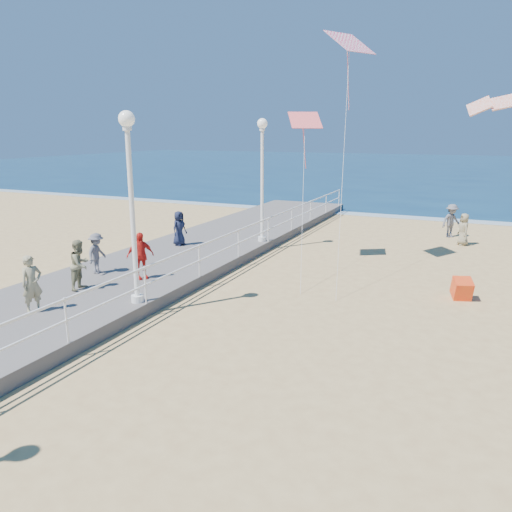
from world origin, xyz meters
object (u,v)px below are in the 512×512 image
at_px(spectator_3, 140,256).
at_px(spectator_2, 97,253).
at_px(lamp_post_mid, 131,189).
at_px(spectator_1, 80,265).
at_px(spectator_6, 32,284).
at_px(beach_walker_a, 451,221).
at_px(spectator_4, 179,228).
at_px(beach_walker_c, 464,229).
at_px(lamp_post_far, 262,167).
at_px(box_kite, 462,291).

bearing_deg(spectator_3, spectator_2, 127.02).
bearing_deg(lamp_post_mid, spectator_1, 172.65).
distance_m(spectator_6, beach_walker_a, 19.70).
relative_size(lamp_post_mid, spectator_3, 3.39).
distance_m(spectator_4, spectator_6, 8.64).
height_order(spectator_4, beach_walker_c, spectator_4).
relative_size(spectator_1, beach_walker_a, 0.93).
bearing_deg(spectator_4, lamp_post_far, -40.46).
bearing_deg(beach_walker_a, spectator_3, -168.54).
bearing_deg(spectator_2, beach_walker_a, -47.51).
distance_m(lamp_post_far, spectator_6, 11.27).
xyz_separation_m(spectator_1, spectator_6, (0.29, -2.11, 0.01)).
relative_size(lamp_post_far, spectator_1, 3.40).
relative_size(spectator_6, box_kite, 2.63).
relative_size(lamp_post_mid, spectator_6, 3.37).
bearing_deg(lamp_post_mid, spectator_3, 124.11).
distance_m(spectator_3, spectator_4, 5.08).
relative_size(spectator_2, beach_walker_c, 0.94).
height_order(spectator_3, spectator_4, spectator_3).
height_order(spectator_3, beach_walker_c, spectator_3).
distance_m(lamp_post_mid, spectator_1, 3.43).
distance_m(spectator_4, box_kite, 11.54).
distance_m(spectator_1, beach_walker_a, 18.04).
bearing_deg(spectator_1, spectator_2, 17.04).
relative_size(beach_walker_a, beach_walker_c, 1.12).
relative_size(spectator_6, beach_walker_a, 0.94).
height_order(spectator_1, box_kite, spectator_1).
relative_size(spectator_2, spectator_4, 0.95).
xyz_separation_m(lamp_post_far, spectator_6, (-2.07, -10.80, -2.47)).
relative_size(lamp_post_far, spectator_4, 3.58).
bearing_deg(spectator_2, box_kite, -82.90).
distance_m(spectator_1, beach_walker_c, 17.05).
bearing_deg(beach_walker_a, box_kite, -129.67).
xyz_separation_m(spectator_3, spectator_6, (-0.73, -3.77, 0.00)).
bearing_deg(spectator_4, beach_walker_a, -38.15).
height_order(spectator_3, spectator_6, spectator_6).
relative_size(lamp_post_mid, beach_walker_c, 3.55).
bearing_deg(spectator_4, spectator_3, -149.32).
bearing_deg(spectator_3, spectator_6, -156.22).
relative_size(lamp_post_far, box_kite, 8.87).
height_order(spectator_4, spectator_6, spectator_6).
bearing_deg(lamp_post_far, spectator_2, -113.68).
relative_size(spectator_4, box_kite, 2.47).
bearing_deg(spectator_4, beach_walker_c, -45.66).
relative_size(spectator_2, spectator_3, 0.90).
height_order(lamp_post_mid, beach_walker_c, lamp_post_mid).
xyz_separation_m(spectator_4, beach_walker_a, (10.47, 8.59, -0.31)).
bearing_deg(box_kite, spectator_3, -179.27).
bearing_deg(lamp_post_mid, spectator_6, -138.90).
bearing_deg(lamp_post_mid, beach_walker_c, 59.13).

